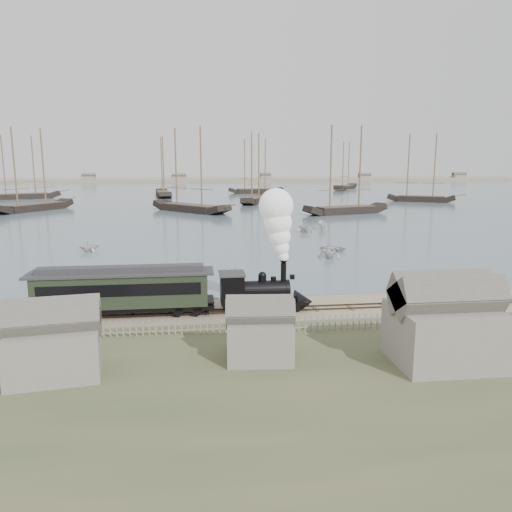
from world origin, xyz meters
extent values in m
plane|color=tan|center=(0.00, 0.00, 0.00)|extent=(600.00, 600.00, 0.00)
cube|color=#4D626F|center=(0.00, 170.00, 0.03)|extent=(600.00, 336.00, 0.06)
cube|color=#3B2B20|center=(0.00, -2.50, 0.10)|extent=(120.00, 0.08, 0.12)
cube|color=#3B2B20|center=(0.00, -1.50, 0.10)|extent=(120.00, 0.08, 0.12)
cube|color=#3A3025|center=(0.00, -2.00, 0.03)|extent=(120.00, 1.80, 0.06)
cube|color=tan|center=(0.00, 250.00, 0.00)|extent=(500.00, 20.00, 1.80)
cube|color=black|center=(3.72, -2.00, 0.73)|extent=(7.03, 2.07, 0.26)
cylinder|color=black|center=(3.31, -2.00, 1.76)|extent=(4.34, 1.55, 1.55)
cube|color=black|center=(1.04, -2.00, 1.97)|extent=(1.86, 2.27, 2.38)
cube|color=#2F2F32|center=(1.04, -2.00, 3.21)|extent=(2.07, 2.48, 0.12)
cylinder|color=black|center=(5.27, -2.00, 3.16)|extent=(0.45, 0.45, 1.65)
sphere|color=black|center=(3.52, -2.00, 2.97)|extent=(0.66, 0.66, 0.66)
cone|color=black|center=(7.03, -2.00, 0.63)|extent=(1.45, 2.07, 2.07)
cube|color=black|center=(6.00, -2.00, 2.80)|extent=(0.36, 0.36, 0.36)
cube|color=black|center=(-7.68, -2.00, 0.73)|extent=(14.43, 2.37, 0.36)
cube|color=black|center=(-7.68, -2.00, 2.17)|extent=(13.40, 2.58, 2.58)
cube|color=black|center=(-7.68, -3.31, 2.43)|extent=(12.37, 0.06, 0.93)
cube|color=black|center=(-7.68, -0.69, 2.43)|extent=(12.37, 0.06, 0.93)
cube|color=#2F2F32|center=(-7.68, -2.00, 3.51)|extent=(14.43, 2.78, 0.19)
cube|color=#2F2F32|center=(-7.68, -2.00, 3.82)|extent=(12.88, 1.24, 0.46)
imported|color=silver|center=(2.88, 0.42, 0.43)|extent=(4.26, 4.92, 0.86)
imported|color=silver|center=(-16.11, 27.66, 0.77)|extent=(3.44, 3.54, 1.43)
imported|color=silver|center=(1.88, 8.34, 0.66)|extent=(3.23, 1.63, 1.19)
imported|color=silver|center=(16.90, 23.97, 0.42)|extent=(3.96, 4.28, 0.72)
imported|color=silver|center=(15.08, 19.36, 0.95)|extent=(4.34, 4.13, 1.78)
imported|color=silver|center=(20.73, 44.92, 0.81)|extent=(4.13, 2.32, 1.51)
imported|color=silver|center=(16.89, 42.32, 0.97)|extent=(4.31, 4.05, 1.81)
camera|label=1|loc=(-1.88, -41.20, 12.22)|focal=35.00mm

